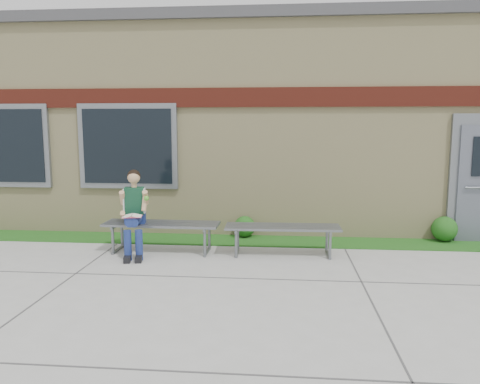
# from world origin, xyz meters

# --- Properties ---
(ground) EXTENTS (80.00, 80.00, 0.00)m
(ground) POSITION_xyz_m (0.00, 0.00, 0.00)
(ground) COLOR #9E9E99
(ground) RESTS_ON ground
(grass_strip) EXTENTS (16.00, 0.80, 0.02)m
(grass_strip) POSITION_xyz_m (0.00, 2.60, 0.01)
(grass_strip) COLOR #1A4612
(grass_strip) RESTS_ON ground
(school_building) EXTENTS (16.20, 6.22, 4.20)m
(school_building) POSITION_xyz_m (-0.00, 5.99, 2.10)
(school_building) COLOR beige
(school_building) RESTS_ON ground
(bench_left) EXTENTS (1.91, 0.56, 0.50)m
(bench_left) POSITION_xyz_m (-2.07, 1.75, 0.38)
(bench_left) COLOR slate
(bench_left) RESTS_ON ground
(bench_right) EXTENTS (1.87, 0.56, 0.48)m
(bench_right) POSITION_xyz_m (-0.07, 1.75, 0.37)
(bench_right) COLOR slate
(bench_right) RESTS_ON ground
(girl) EXTENTS (0.52, 0.83, 1.38)m
(girl) POSITION_xyz_m (-2.46, 1.55, 0.73)
(girl) COLOR navy
(girl) RESTS_ON ground
(shrub_mid) EXTENTS (0.39, 0.39, 0.39)m
(shrub_mid) POSITION_xyz_m (-0.77, 2.85, 0.22)
(shrub_mid) COLOR #1A4612
(shrub_mid) RESTS_ON grass_strip
(shrub_east) EXTENTS (0.45, 0.45, 0.45)m
(shrub_east) POSITION_xyz_m (2.84, 2.85, 0.24)
(shrub_east) COLOR #1A4612
(shrub_east) RESTS_ON grass_strip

